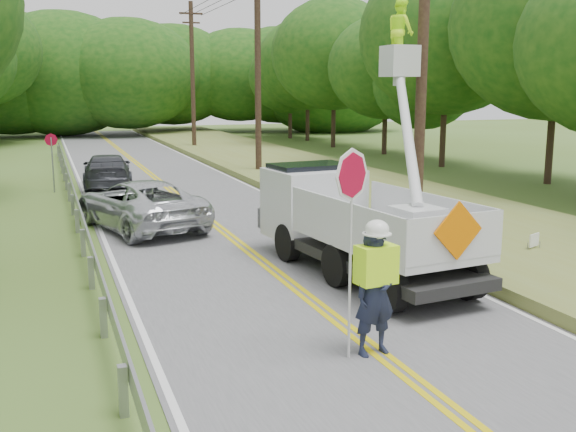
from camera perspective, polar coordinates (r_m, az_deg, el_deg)
name	(u,v)px	position (r m, az deg, el deg)	size (l,w,h in m)	color
ground	(437,400)	(9.76, 12.56, -15.05)	(140.00, 140.00, 0.00)	#445A1D
road	(206,218)	(22.29, -7.04, -0.13)	(7.20, 96.00, 0.03)	#545457
guardrail	(77,204)	(22.56, -17.59, 0.98)	(0.18, 48.00, 0.77)	gray
utility_poles	(312,60)	(26.29, 2.10, 13.12)	(1.60, 43.30, 10.00)	black
tall_grass_verge	(395,201)	(24.80, 9.15, 1.26)	(7.00, 96.00, 0.30)	olive
treeline_right	(429,53)	(38.60, 11.96, 13.44)	(10.74, 51.78, 11.06)	#332319
treeline_horizon	(121,74)	(63.77, -14.03, 11.67)	(56.98, 14.76, 12.13)	#134311
flagger	(375,283)	(10.67, 7.43, -5.69)	(1.21, 0.57, 3.32)	#191E33
bucket_truck	(347,203)	(16.14, 5.10, 1.14)	(4.36, 6.88, 6.53)	black
suv_silver	(140,204)	(20.72, -12.49, 0.99)	(2.48, 5.37, 1.49)	silver
suv_darkgrey	(107,171)	(29.94, -15.17, 3.77)	(1.99, 4.88, 1.42)	#37393F
stop_sign_permanent	(52,154)	(29.00, -19.49, 5.03)	(0.52, 0.06, 2.42)	gray
yard_sign	(534,241)	(17.71, 20.25, -2.03)	(0.43, 0.22, 0.67)	white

